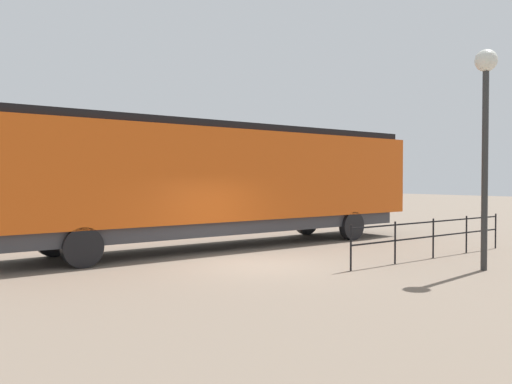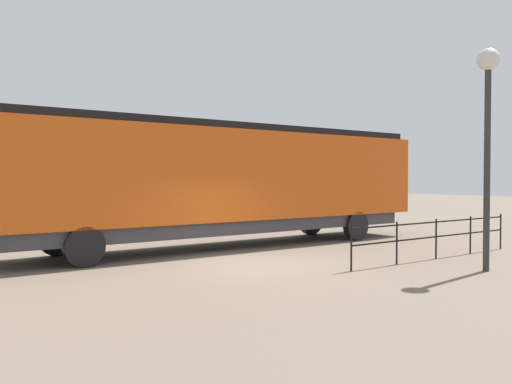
{
  "view_description": "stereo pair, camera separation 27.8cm",
  "coord_description": "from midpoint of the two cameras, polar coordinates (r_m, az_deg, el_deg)",
  "views": [
    {
      "loc": [
        11.56,
        -8.83,
        2.39
      ],
      "look_at": [
        0.91,
        -0.66,
        2.04
      ],
      "focal_mm": 37.15,
      "sensor_mm": 36.0,
      "label": 1
    },
    {
      "loc": [
        11.73,
        -8.61,
        2.39
      ],
      "look_at": [
        0.91,
        -0.66,
        2.04
      ],
      "focal_mm": 37.15,
      "sensor_mm": 36.0,
      "label": 2
    }
  ],
  "objects": [
    {
      "name": "locomotive",
      "position": [
        18.6,
        -2.95,
        1.41
      ],
      "size": [
        2.88,
        16.4,
        4.22
      ],
      "color": "#D15114",
      "rests_on": "ground_plane"
    },
    {
      "name": "platform_fence",
      "position": [
        16.68,
        18.1,
        -4.18
      ],
      "size": [
        0.05,
        7.26,
        1.19
      ],
      "color": "black",
      "rests_on": "ground_plane"
    },
    {
      "name": "ground_plane",
      "position": [
        14.74,
        -0.65,
        -7.83
      ],
      "size": [
        120.0,
        120.0,
        0.0
      ],
      "primitive_type": "plane",
      "color": "#756656"
    },
    {
      "name": "lamp_post",
      "position": [
        14.95,
        22.99,
        8.47
      ],
      "size": [
        0.57,
        0.57,
        5.7
      ],
      "color": "#2D2D2D",
      "rests_on": "ground_plane"
    }
  ]
}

